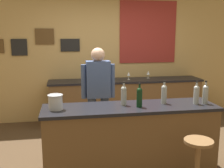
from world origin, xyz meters
The scene contains 15 objects.
ground_plane centered at (0.00, 0.00, 0.00)m, with size 10.00×10.00×0.00m, color #4C3823.
back_wall centered at (0.01, 2.03, 1.42)m, with size 6.00×0.09×2.80m.
bar_counter centered at (0.00, -0.40, 0.46)m, with size 2.23×0.60×0.92m.
side_counter centered at (0.40, 1.65, 0.45)m, with size 3.12×0.56×0.90m.
bartender centered at (-0.32, 0.40, 0.94)m, with size 0.52×0.21×1.62m.
bar_stool centered at (0.62, -1.04, 0.46)m, with size 0.32×0.32×0.68m.
wine_bottle_a centered at (-0.08, -0.34, 1.06)m, with size 0.07×0.07×0.31m.
wine_bottle_b centered at (0.10, -0.46, 1.06)m, with size 0.07×0.07×0.31m.
wine_bottle_c centered at (0.46, -0.35, 1.06)m, with size 0.07×0.07×0.31m.
wine_bottle_d centered at (0.87, -0.45, 1.06)m, with size 0.07×0.07×0.31m.
wine_bottle_e centered at (0.99, -0.45, 1.06)m, with size 0.07×0.07×0.31m.
ice_bucket centered at (-0.94, -0.40, 1.02)m, with size 0.19×0.19×0.19m.
wine_glass_a centered at (0.45, 1.65, 1.01)m, with size 0.07×0.07×0.16m.
wine_glass_b centered at (0.89, 1.74, 1.01)m, with size 0.07×0.07×0.16m.
coffee_mug centered at (-0.24, 1.59, 0.95)m, with size 0.12×0.08×0.09m.
Camera 1 is at (-0.80, -3.65, 1.84)m, focal length 43.41 mm.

